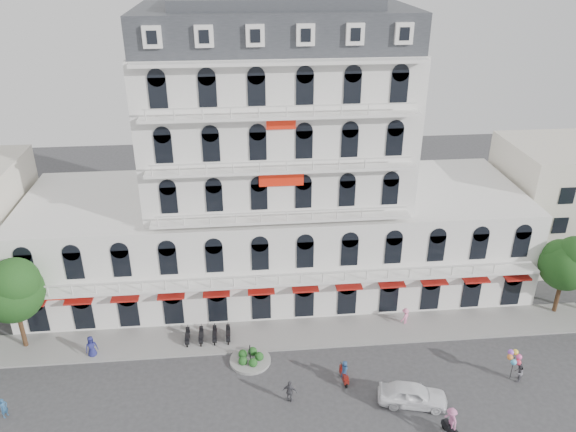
# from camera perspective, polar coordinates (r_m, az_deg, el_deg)

# --- Properties ---
(ground) EXTENTS (120.00, 120.00, 0.00)m
(ground) POSITION_cam_1_polar(r_m,az_deg,el_deg) (41.12, 0.89, -19.74)
(ground) COLOR #38383A
(ground) RESTS_ON ground
(sidewalk) EXTENTS (53.00, 4.00, 0.16)m
(sidewalk) POSITION_cam_1_polar(r_m,az_deg,el_deg) (47.74, -0.30, -11.94)
(sidewalk) COLOR gray
(sidewalk) RESTS_ON ground
(main_building) EXTENTS (45.00, 15.00, 25.80)m
(main_building) POSITION_cam_1_polar(r_m,az_deg,el_deg) (50.50, -1.24, 3.33)
(main_building) COLOR silver
(main_building) RESTS_ON ground
(flank_building_east) EXTENTS (14.00, 10.00, 12.00)m
(flank_building_east) POSITION_cam_1_polar(r_m,az_deg,el_deg) (63.32, 26.84, 1.36)
(flank_building_east) COLOR beige
(flank_building_east) RESTS_ON ground
(traffic_island) EXTENTS (3.20, 3.20, 1.60)m
(traffic_island) POSITION_cam_1_polar(r_m,az_deg,el_deg) (45.19, -3.86, -14.29)
(traffic_island) COLOR gray
(traffic_island) RESTS_ON ground
(parked_scooter_row) EXTENTS (4.40, 1.80, 1.10)m
(parked_scooter_row) POSITION_cam_1_polar(r_m,az_deg,el_deg) (47.62, -8.10, -12.49)
(parked_scooter_row) COLOR black
(parked_scooter_row) RESTS_ON ground
(tree_west_inner) EXTENTS (4.76, 4.76, 8.25)m
(tree_west_inner) POSITION_cam_1_polar(r_m,az_deg,el_deg) (48.14, -26.24, -6.56)
(tree_west_inner) COLOR #382314
(tree_west_inner) RESTS_ON ground
(tree_east_inner) EXTENTS (4.40, 4.37, 7.57)m
(tree_east_inner) POSITION_cam_1_polar(r_m,az_deg,el_deg) (53.06, 26.49, -4.15)
(tree_east_inner) COLOR #382314
(tree_east_inner) RESTS_ON ground
(parked_car) EXTENTS (5.14, 2.99, 1.64)m
(parked_car) POSITION_cam_1_polar(r_m,az_deg,el_deg) (42.36, 12.54, -17.30)
(parked_car) COLOR white
(parked_car) RESTS_ON ground
(rider_east) EXTENTS (0.54, 1.70, 1.94)m
(rider_east) POSITION_cam_1_polar(r_m,az_deg,el_deg) (43.16, 5.74, -15.51)
(rider_east) COLOR maroon
(rider_east) RESTS_ON ground
(rider_center) EXTENTS (0.93, 1.69, 2.34)m
(rider_center) POSITION_cam_1_polar(r_m,az_deg,el_deg) (40.54, 16.19, -19.40)
(rider_center) COLOR black
(rider_center) RESTS_ON ground
(pedestrian_left) EXTENTS (1.10, 0.93, 1.91)m
(pedestrian_left) POSITION_cam_1_polar(r_m,az_deg,el_deg) (47.67, -19.34, -12.44)
(pedestrian_left) COLOR navy
(pedestrian_left) RESTS_ON ground
(pedestrian_mid) EXTENTS (1.14, 0.74, 1.80)m
(pedestrian_mid) POSITION_cam_1_polar(r_m,az_deg,el_deg) (41.55, 0.19, -17.40)
(pedestrian_mid) COLOR #4E4E54
(pedestrian_mid) RESTS_ON ground
(pedestrian_right) EXTENTS (1.18, 1.13, 1.61)m
(pedestrian_right) POSITION_cam_1_polar(r_m,az_deg,el_deg) (49.49, 11.81, -9.98)
(pedestrian_right) COLOR pink
(pedestrian_right) RESTS_ON ground
(pedestrian_far) EXTENTS (0.60, 0.67, 1.54)m
(pedestrian_far) POSITION_cam_1_polar(r_m,az_deg,el_deg) (45.06, -26.90, -16.99)
(pedestrian_far) COLOR #2A5580
(pedestrian_far) RESTS_ON ground
(balloon_vendor) EXTENTS (1.47, 1.32, 2.45)m
(balloon_vendor) POSITION_cam_1_polar(r_m,az_deg,el_deg) (46.13, 22.25, -13.95)
(balloon_vendor) COLOR slate
(balloon_vendor) RESTS_ON ground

